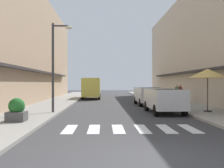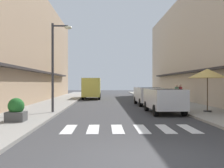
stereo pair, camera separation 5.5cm
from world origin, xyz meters
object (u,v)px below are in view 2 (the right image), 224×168
Objects in this scene: parked_car_near at (164,98)px; pedestrian_walking_near at (180,93)px; cafe_umbrella at (207,74)px; delivery_van at (92,87)px; planter_corner at (16,110)px; street_lamp at (56,58)px; pedestrian_walking_far at (177,93)px; parked_car_mid at (148,94)px.

pedestrian_walking_near reaches higher than parked_car_near.
cafe_umbrella reaches higher than parked_car_near.
parked_car_near is 16.17m from delivery_van.
planter_corner is (-10.04, -3.94, -1.78)m from cafe_umbrella.
street_lamp is 3.30× the size of pedestrian_walking_far.
parked_car_mid is at bearing -34.68° from pedestrian_walking_near.
street_lamp reaches higher than parked_car_mid.
pedestrian_walking_near is at bearing -46.52° from delivery_van.
street_lamp reaches higher than parked_car_near.
cafe_umbrella reaches higher than planter_corner.
parked_car_near is 1.66× the size of cafe_umbrella.
parked_car_mid is at bearing 90.00° from parked_car_near.
cafe_umbrella is at bearing -63.98° from delivery_van.
pedestrian_walking_far is at bearing 69.21° from parked_car_near.
pedestrian_walking_far is at bearing -3.29° from pedestrian_walking_near.
pedestrian_walking_near reaches higher than parked_car_mid.
delivery_van is at bearing 84.92° from street_lamp.
planter_corner is (-1.10, -3.86, -2.70)m from street_lamp.
street_lamp is at bearing -171.29° from pedestrian_walking_far.
street_lamp is at bearing -178.25° from parked_car_near.
parked_car_mid is at bearing 112.13° from cafe_umbrella.
pedestrian_walking_near is (0.34, 7.16, -1.44)m from cafe_umbrella.
planter_corner is (-7.47, -4.05, -0.32)m from parked_car_near.
delivery_van is at bearing 118.57° from parked_car_mid.
pedestrian_walking_near is (2.91, 0.83, 0.02)m from parked_car_mid.
street_lamp is (-6.37, -6.40, 2.38)m from parked_car_mid.
parked_car_near and parked_car_mid have the same top height.
parked_car_mid is 1.75× the size of cafe_umbrella.
parked_car_mid is 2.83× the size of pedestrian_walking_near.
street_lamp is 2.03× the size of cafe_umbrella.
planter_corner is at bearing -126.06° from parked_car_mid.
cafe_umbrella is at bearing -2.60° from parked_car_near.
delivery_van is 5.22× the size of planter_corner.
parked_car_mid is 3.03m from pedestrian_walking_near.
delivery_van is 3.44× the size of pedestrian_walking_far.
parked_car_near is 2.69× the size of pedestrian_walking_near.
cafe_umbrella is (7.56, -15.49, 0.98)m from delivery_van.
parked_car_mid is 2.84× the size of pedestrian_walking_far.
parked_car_mid reaches higher than planter_corner.
pedestrian_walking_near is (10.38, 11.09, 0.34)m from planter_corner.
street_lamp is at bearing -134.87° from parked_car_mid.
pedestrian_walking_far is at bearing 37.42° from street_lamp.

